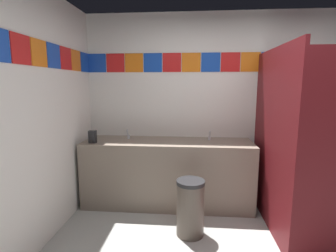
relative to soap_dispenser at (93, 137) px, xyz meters
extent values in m
cube|color=white|center=(1.76, 0.54, 0.33)|extent=(3.95, 0.08, 2.57)
cube|color=#1947B7|center=(-0.08, 0.49, 0.96)|extent=(0.25, 0.01, 0.25)
cube|color=red|center=(0.18, 0.49, 0.96)|extent=(0.25, 0.01, 0.25)
cube|color=orange|center=(0.45, 0.49, 0.96)|extent=(0.25, 0.01, 0.25)
cube|color=#1947B7|center=(0.71, 0.49, 0.96)|extent=(0.25, 0.01, 0.25)
cube|color=red|center=(0.97, 0.49, 0.96)|extent=(0.25, 0.01, 0.25)
cube|color=orange|center=(1.24, 0.49, 0.96)|extent=(0.25, 0.01, 0.25)
cube|color=#1947B7|center=(1.50, 0.49, 0.96)|extent=(0.25, 0.01, 0.25)
cube|color=red|center=(1.76, 0.49, 0.96)|extent=(0.25, 0.01, 0.25)
cube|color=orange|center=(2.03, 0.49, 0.96)|extent=(0.25, 0.01, 0.25)
cube|color=#1947B7|center=(2.29, 0.49, 0.96)|extent=(0.25, 0.01, 0.25)
cube|color=red|center=(2.56, 0.49, 0.96)|extent=(0.25, 0.01, 0.25)
cube|color=orange|center=(2.82, 0.49, 0.96)|extent=(0.25, 0.01, 0.25)
cube|color=#1947B7|center=(3.08, 0.49, 0.96)|extent=(0.25, 0.01, 0.25)
cube|color=white|center=(-0.25, -1.24, 0.33)|extent=(0.08, 3.48, 2.57)
cube|color=red|center=(-0.21, -0.97, 0.96)|extent=(0.01, 0.25, 0.25)
cube|color=orange|center=(-0.21, -0.71, 0.96)|extent=(0.01, 0.25, 0.25)
cube|color=#1947B7|center=(-0.21, -0.44, 0.96)|extent=(0.01, 0.25, 0.25)
cube|color=red|center=(-0.21, -0.17, 0.96)|extent=(0.01, 0.25, 0.25)
cube|color=orange|center=(-0.21, 0.10, 0.96)|extent=(0.01, 0.25, 0.25)
cube|color=#1947B7|center=(-0.21, 0.37, 0.96)|extent=(0.01, 0.25, 0.25)
cube|color=gray|center=(0.94, 0.19, -0.52)|extent=(2.21, 0.62, 0.87)
cube|color=gray|center=(0.94, 0.48, -0.12)|extent=(2.21, 0.03, 0.08)
cylinder|color=white|center=(0.39, 0.16, -0.13)|extent=(0.34, 0.34, 0.10)
cylinder|color=white|center=(1.50, 0.16, -0.13)|extent=(0.34, 0.34, 0.10)
cylinder|color=silver|center=(0.39, 0.30, -0.05)|extent=(0.04, 0.04, 0.05)
cylinder|color=silver|center=(0.39, 0.25, 0.02)|extent=(0.02, 0.06, 0.09)
cylinder|color=silver|center=(1.50, 0.30, -0.05)|extent=(0.04, 0.04, 0.05)
cylinder|color=silver|center=(1.50, 0.25, 0.02)|extent=(0.02, 0.06, 0.09)
cube|color=black|center=(0.00, 0.00, 0.00)|extent=(0.09, 0.07, 0.16)
cylinder|color=black|center=(0.00, -0.04, -0.06)|extent=(0.02, 0.02, 0.03)
cube|color=maroon|center=(2.15, -0.21, 0.05)|extent=(0.04, 1.42, 2.00)
cylinder|color=silver|center=(2.17, -0.91, 0.15)|extent=(0.02, 0.02, 0.10)
cylinder|color=white|center=(2.68, 0.02, -0.75)|extent=(0.38, 0.38, 0.40)
torus|color=white|center=(2.68, 0.02, -0.54)|extent=(0.39, 0.39, 0.05)
cube|color=white|center=(2.68, 0.23, -0.38)|extent=(0.34, 0.17, 0.34)
cylinder|color=brown|center=(1.25, -0.53, -0.66)|extent=(0.29, 0.29, 0.57)
cylinder|color=#262628|center=(1.25, -0.53, -0.36)|extent=(0.30, 0.30, 0.04)
camera|label=1|loc=(1.24, -3.13, 0.66)|focal=27.64mm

